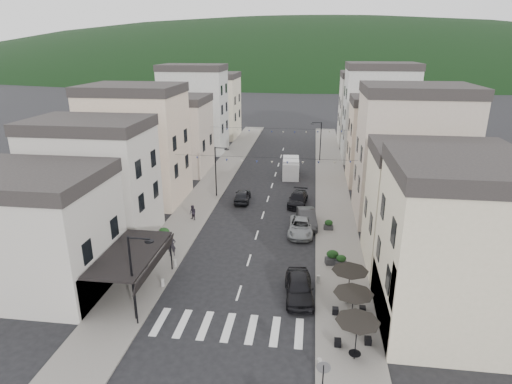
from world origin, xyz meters
TOP-DOWN VIEW (x-y plane):
  - ground at (0.00, 0.00)m, footprint 700.00×700.00m
  - sidewalk_left at (-7.50, 32.00)m, footprint 4.00×76.00m
  - sidewalk_right at (7.50, 32.00)m, footprint 4.00×76.00m
  - hill_backdrop at (0.00, 300.00)m, footprint 640.00×360.00m
  - boutique_building at (-15.50, 5.00)m, footprint 12.00×8.00m
  - bistro_building at (14.50, 4.00)m, footprint 10.00×8.00m
  - boutique_awning at (-7.25, 5.00)m, footprint 3.77×7.50m
  - buildings_row_left at (-14.50, 37.75)m, footprint 10.20×54.16m
  - buildings_row_right at (14.50, 36.59)m, footprint 10.20×54.16m
  - cafe_terrace at (7.70, 2.80)m, footprint 2.50×8.10m
  - streetlamp_left_near at (-5.82, 2.00)m, footprint 1.70×0.56m
  - streetlamp_left_far at (-5.82, 26.00)m, footprint 1.70×0.56m
  - streetlamp_right_far at (5.82, 44.00)m, footprint 1.70×0.56m
  - traffic_sign at (5.80, -3.50)m, footprint 0.70×0.07m
  - bollards at (0.00, 5.50)m, footprint 11.66×10.26m
  - bunting_near at (0.00, 22.00)m, footprint 19.00×0.28m
  - bunting_far at (0.00, 38.00)m, footprint 19.00×0.28m
  - parked_car_a at (4.32, 6.00)m, footprint 2.36×4.96m
  - parked_car_b at (4.60, 18.95)m, footprint 2.27×4.93m
  - parked_car_c at (4.09, 16.92)m, footprint 2.34×5.01m
  - parked_car_d at (3.51, 24.58)m, footprint 2.35×4.85m
  - parked_car_e at (-2.80, 24.76)m, footprint 1.88×4.24m
  - delivery_van at (2.10, 35.48)m, footprint 2.45×5.54m
  - pedestrian_a at (-6.53, 10.80)m, footprint 0.79×0.65m
  - pedestrian_b at (-6.87, 18.53)m, footprint 0.96×0.93m
  - planter_la at (-8.26, 8.45)m, footprint 0.99×0.71m
  - planter_lb at (-8.11, 13.48)m, footprint 1.29×1.03m
  - planter_ra at (7.51, 10.70)m, footprint 0.99×0.64m
  - planter_rb at (6.83, 11.05)m, footprint 1.21×0.84m
  - planter_rc at (6.72, 17.93)m, footprint 0.92×0.54m

SIDE VIEW (x-z plane):
  - ground at x=0.00m, z-range 0.00..0.00m
  - hill_backdrop at x=0.00m, z-range -35.00..35.00m
  - sidewalk_left at x=-7.50m, z-range 0.00..0.12m
  - sidewalk_right at x=7.50m, z-range 0.00..0.12m
  - bollards at x=0.00m, z-range 0.12..0.72m
  - planter_la at x=-8.26m, z-range 0.11..1.10m
  - planter_rc at x=6.72m, z-range 0.11..1.11m
  - planter_ra at x=7.51m, z-range 0.11..1.13m
  - parked_car_d at x=3.51m, z-range 0.00..1.36m
  - parked_car_c at x=4.09m, z-range 0.00..1.39m
  - parked_car_e at x=-2.80m, z-range 0.00..1.42m
  - planter_rb at x=6.83m, z-range 0.10..1.34m
  - planter_lb at x=-8.11m, z-range 0.10..1.37m
  - parked_car_b at x=4.60m, z-range 0.00..1.57m
  - parked_car_a at x=4.32m, z-range 0.00..1.64m
  - pedestrian_b at x=-6.87m, z-range 0.12..1.68m
  - pedestrian_a at x=-6.53m, z-range 0.12..2.00m
  - delivery_van at x=2.10m, z-range -0.02..2.58m
  - traffic_sign at x=5.80m, z-range 0.58..3.28m
  - cafe_terrace at x=7.70m, z-range 1.09..3.62m
  - boutique_awning at x=-7.25m, z-range 1.48..4.75m
  - streetlamp_left_near at x=-5.82m, z-range 0.70..6.70m
  - streetlamp_left_far at x=-5.82m, z-range 0.70..6.70m
  - streetlamp_right_far at x=5.82m, z-range 0.70..6.70m
  - boutique_building at x=-15.50m, z-range 0.00..8.00m
  - bistro_building at x=14.50m, z-range 0.00..10.00m
  - bunting_near at x=0.00m, z-range 5.34..5.96m
  - bunting_far at x=0.00m, z-range 5.34..5.96m
  - buildings_row_left at x=-14.50m, z-range -0.88..13.12m
  - buildings_row_right at x=14.50m, z-range -0.93..13.57m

